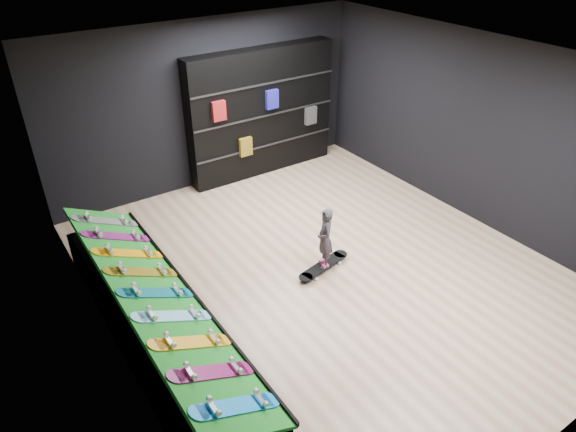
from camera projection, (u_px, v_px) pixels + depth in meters
floor at (324, 270)px, 7.54m from camera, size 6.00×7.00×0.01m
ceiling at (333, 65)px, 5.97m from camera, size 6.00×7.00×0.01m
wall_back at (208, 105)px, 9.22m from camera, size 6.00×0.02×3.00m
wall_left at (100, 254)px, 5.32m from camera, size 0.02×7.00×3.00m
wall_right at (476, 131)px, 8.19m from camera, size 0.02×7.00×3.00m
display_rack at (157, 326)px, 6.19m from camera, size 0.90×4.50×0.50m
turf_ramp at (156, 295)px, 5.97m from camera, size 0.92×4.50×0.46m
back_shelving at (262, 113)px, 9.73m from camera, size 3.01×0.35×2.40m
floor_skateboard at (324, 267)px, 7.52m from camera, size 1.00×0.41×0.09m
child at (324, 249)px, 7.35m from camera, size 0.22×0.25×0.56m
display_board_0 at (236, 406)px, 4.62m from camera, size 0.93×0.22×0.50m
display_board_1 at (212, 372)px, 4.96m from camera, size 0.93×0.22×0.50m
display_board_2 at (191, 342)px, 5.29m from camera, size 0.93×0.22×0.50m
display_board_3 at (173, 316)px, 5.63m from camera, size 0.93×0.22×0.50m
display_board_4 at (156, 293)px, 5.96m from camera, size 0.93×0.22×0.50m
display_board_5 at (142, 272)px, 6.30m from camera, size 0.93×0.22×0.50m
display_board_6 at (128, 253)px, 6.63m from camera, size 0.93×0.22×0.50m
display_board_7 at (117, 236)px, 6.97m from camera, size 0.93×0.22×0.50m
display_board_8 at (106, 221)px, 7.30m from camera, size 0.93×0.22×0.50m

